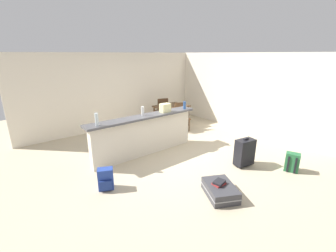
% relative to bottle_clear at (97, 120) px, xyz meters
% --- Properties ---
extents(ground_plane, '(13.00, 13.00, 0.05)m').
position_rel_bottle_clear_xyz_m(ground_plane, '(1.87, -0.42, -1.17)').
color(ground_plane, '#BCAD8E').
extents(wall_back, '(6.60, 0.10, 2.50)m').
position_rel_bottle_clear_xyz_m(wall_back, '(1.87, 2.63, 0.10)').
color(wall_back, silver).
rests_on(wall_back, ground_plane).
extents(wall_right, '(0.10, 6.00, 2.50)m').
position_rel_bottle_clear_xyz_m(wall_right, '(4.92, -0.12, 0.10)').
color(wall_right, silver).
rests_on(wall_right, ground_plane).
extents(partition_half_wall, '(2.80, 0.20, 0.96)m').
position_rel_bottle_clear_xyz_m(partition_half_wall, '(1.21, 0.07, -0.67)').
color(partition_half_wall, silver).
rests_on(partition_half_wall, ground_plane).
extents(bar_countertop, '(2.96, 0.40, 0.05)m').
position_rel_bottle_clear_xyz_m(bar_countertop, '(1.21, 0.07, -0.16)').
color(bar_countertop, '#4C4C51').
rests_on(bar_countertop, partition_half_wall).
extents(bottle_clear, '(0.07, 0.07, 0.27)m').
position_rel_bottle_clear_xyz_m(bottle_clear, '(0.00, 0.00, 0.00)').
color(bottle_clear, silver).
rests_on(bottle_clear, bar_countertop).
extents(bottle_white, '(0.07, 0.07, 0.22)m').
position_rel_bottle_clear_xyz_m(bottle_white, '(1.21, 0.12, -0.03)').
color(bottle_white, silver).
rests_on(bottle_white, bar_countertop).
extents(bottle_blue, '(0.08, 0.08, 0.21)m').
position_rel_bottle_clear_xyz_m(bottle_blue, '(2.47, -0.02, -0.03)').
color(bottle_blue, '#284C89').
rests_on(bottle_blue, bar_countertop).
extents(grocery_bag, '(0.26, 0.18, 0.22)m').
position_rel_bottle_clear_xyz_m(grocery_bag, '(1.85, 0.05, -0.03)').
color(grocery_bag, beige).
rests_on(grocery_bag, bar_countertop).
extents(dining_table, '(1.10, 0.80, 0.74)m').
position_rel_bottle_clear_xyz_m(dining_table, '(3.24, 1.47, -0.50)').
color(dining_table, '#4C331E').
rests_on(dining_table, ground_plane).
extents(dining_chair_near_partition, '(0.48, 0.48, 0.93)m').
position_rel_bottle_clear_xyz_m(dining_chair_near_partition, '(3.20, 0.90, -0.63)').
color(dining_chair_near_partition, '#4C331E').
rests_on(dining_chair_near_partition, ground_plane).
extents(dining_chair_far_side, '(0.48, 0.48, 0.93)m').
position_rel_bottle_clear_xyz_m(dining_chair_far_side, '(3.21, 1.99, -0.63)').
color(dining_chair_far_side, '#4C331E').
rests_on(dining_chair_far_side, ground_plane).
extents(suitcase_flat_charcoal, '(0.75, 0.89, 0.22)m').
position_rel_bottle_clear_xyz_m(suitcase_flat_charcoal, '(1.27, -2.30, -1.04)').
color(suitcase_flat_charcoal, '#38383D').
rests_on(suitcase_flat_charcoal, ground_plane).
extents(suitcase_upright_black, '(0.47, 0.31, 0.67)m').
position_rel_bottle_clear_xyz_m(suitcase_upright_black, '(2.63, -1.88, -0.82)').
color(suitcase_upright_black, black).
rests_on(suitcase_upright_black, ground_plane).
extents(backpack_green, '(0.31, 0.33, 0.42)m').
position_rel_bottle_clear_xyz_m(backpack_green, '(3.22, -2.69, -0.95)').
color(backpack_green, '#286B3D').
rests_on(backpack_green, ground_plane).
extents(backpack_blue, '(0.33, 0.32, 0.42)m').
position_rel_bottle_clear_xyz_m(backpack_blue, '(-0.24, -0.81, -0.95)').
color(backpack_blue, '#233D93').
rests_on(backpack_blue, ground_plane).
extents(book_stack, '(0.25, 0.20, 0.06)m').
position_rel_bottle_clear_xyz_m(book_stack, '(1.27, -2.27, -0.90)').
color(book_stack, '#AD2D2D').
rests_on(book_stack, suitcase_flat_charcoal).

